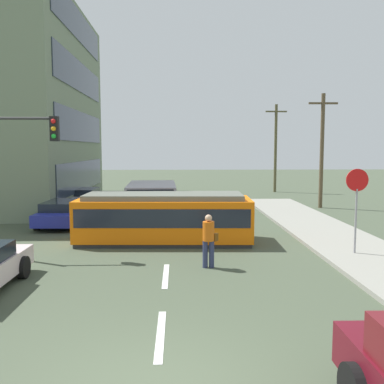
% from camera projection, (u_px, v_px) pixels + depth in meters
% --- Properties ---
extents(ground_plane, '(120.00, 120.00, 0.00)m').
position_uv_depth(ground_plane, '(168.00, 245.00, 16.51)').
color(ground_plane, '#424D39').
extents(lane_stripe_1, '(0.16, 2.40, 0.01)m').
position_uv_depth(lane_stripe_1, '(161.00, 335.00, 8.55)').
color(lane_stripe_1, silver).
rests_on(lane_stripe_1, ground).
extents(lane_stripe_2, '(0.16, 2.40, 0.01)m').
position_uv_depth(lane_stripe_2, '(166.00, 276.00, 12.53)').
color(lane_stripe_2, silver).
rests_on(lane_stripe_2, ground).
extents(lane_stripe_3, '(0.16, 2.40, 0.01)m').
position_uv_depth(lane_stripe_3, '(171.00, 218.00, 23.11)').
color(lane_stripe_3, silver).
rests_on(lane_stripe_3, ground).
extents(lane_stripe_4, '(0.16, 2.40, 0.01)m').
position_uv_depth(lane_stripe_4, '(172.00, 204.00, 29.07)').
color(lane_stripe_4, silver).
rests_on(lane_stripe_4, ground).
extents(streetcar_tram, '(6.88, 2.78, 1.94)m').
position_uv_depth(streetcar_tram, '(164.00, 217.00, 17.03)').
color(streetcar_tram, orange).
rests_on(streetcar_tram, ground).
extents(city_bus, '(2.68, 5.16, 1.82)m').
position_uv_depth(city_bus, '(152.00, 198.00, 23.24)').
color(city_bus, '#B1A9B3').
rests_on(city_bus, ground).
extents(pedestrian_crossing, '(0.50, 0.36, 1.67)m').
position_uv_depth(pedestrian_crossing, '(209.00, 238.00, 13.31)').
color(pedestrian_crossing, '#2C3154').
rests_on(pedestrian_crossing, ground).
extents(parked_sedan_far, '(2.09, 4.61, 1.19)m').
position_uv_depth(parked_sedan_far, '(65.00, 212.00, 20.84)').
color(parked_sedan_far, '#202997').
rests_on(parked_sedan_far, ground).
extents(parked_sedan_furthest, '(2.12, 4.31, 1.19)m').
position_uv_depth(parked_sedan_furthest, '(83.00, 197.00, 27.39)').
color(parked_sedan_furthest, '#B9B2C7').
rests_on(parked_sedan_furthest, ground).
extents(stop_sign, '(0.76, 0.07, 2.88)m').
position_uv_depth(stop_sign, '(357.00, 193.00, 14.52)').
color(stop_sign, gray).
rests_on(stop_sign, sidewalk_curb_right).
extents(traffic_light_mast, '(2.70, 0.33, 4.92)m').
position_uv_depth(traffic_light_mast, '(13.00, 156.00, 14.70)').
color(traffic_light_mast, '#333333').
rests_on(traffic_light_mast, ground).
extents(utility_pole_mid, '(1.80, 0.24, 7.07)m').
position_uv_depth(utility_pole_mid, '(322.00, 148.00, 26.68)').
color(utility_pole_mid, brown).
rests_on(utility_pole_mid, ground).
extents(utility_pole_far, '(1.80, 0.24, 7.43)m').
position_uv_depth(utility_pole_far, '(276.00, 146.00, 36.60)').
color(utility_pole_far, brown).
rests_on(utility_pole_far, ground).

